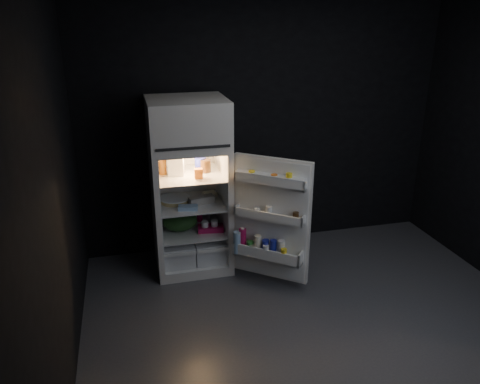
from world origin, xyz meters
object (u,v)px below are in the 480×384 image
object	(u,v)px
fridge_door	(270,222)
egg_carton	(202,200)
refrigerator	(189,180)
yogurt_tray	(211,228)
milk_jug	(176,163)

from	to	relation	value
fridge_door	egg_carton	xyz separation A→B (m)	(-0.56, 0.52, 0.08)
fridge_door	egg_carton	bearing A→B (deg)	137.44
refrigerator	fridge_door	bearing A→B (deg)	-42.24
yogurt_tray	refrigerator	bearing A→B (deg)	151.92
yogurt_tray	egg_carton	bearing A→B (deg)	159.44
egg_carton	yogurt_tray	world-z (taller)	egg_carton
egg_carton	yogurt_tray	distance (m)	0.32
fridge_door	milk_jug	bearing A→B (deg)	143.02
refrigerator	yogurt_tray	xyz separation A→B (m)	(0.19, -0.13, -0.50)
egg_carton	fridge_door	bearing A→B (deg)	-54.02
fridge_door	refrigerator	bearing A→B (deg)	137.76
fridge_door	yogurt_tray	xyz separation A→B (m)	(-0.48, 0.47, -0.23)
yogurt_tray	milk_jug	bearing A→B (deg)	165.76
fridge_door	yogurt_tray	bearing A→B (deg)	135.49
refrigerator	yogurt_tray	world-z (taller)	refrigerator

